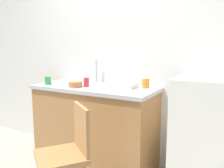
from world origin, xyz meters
name	(u,v)px	position (x,y,z in m)	size (l,w,h in m)	color
back_wall	(121,59)	(0.00, 1.00, 1.23)	(4.80, 0.10, 2.45)	silver
cabinet_base	(95,127)	(-0.15, 0.65, 0.45)	(1.37, 0.60, 0.90)	#A87542
countertop	(95,88)	(-0.15, 0.65, 0.92)	(1.41, 0.64, 0.04)	#B7B7BC
faucet	(96,71)	(-0.29, 0.90, 1.07)	(0.02, 0.02, 0.27)	#B7B7BC
refrigerator	(208,138)	(1.08, 0.65, 0.56)	(0.60, 0.60, 1.11)	silver
chair	(68,152)	(0.07, -0.10, 0.50)	(0.56, 0.56, 0.89)	#A87542
dish_tray	(123,85)	(0.18, 0.72, 0.96)	(0.28, 0.20, 0.05)	white
terracotta_bowl	(75,84)	(-0.31, 0.50, 0.97)	(0.15, 0.15, 0.06)	#C67042
cup_red	(86,82)	(-0.21, 0.58, 0.99)	(0.06, 0.06, 0.10)	red
cup_green	(48,80)	(-0.70, 0.48, 0.98)	(0.07, 0.07, 0.09)	green
cup_orange	(146,83)	(0.40, 0.82, 0.99)	(0.08, 0.08, 0.10)	orange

